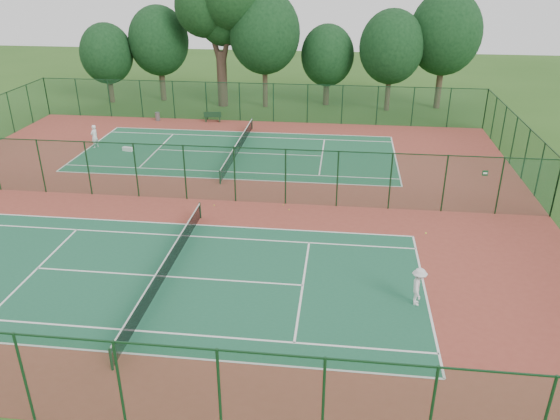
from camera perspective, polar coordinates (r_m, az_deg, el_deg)
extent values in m
plane|color=#2B531A|center=(33.92, -7.20, 1.05)|extent=(120.00, 120.00, 0.00)
cube|color=brown|center=(33.92, -7.20, 1.05)|extent=(40.00, 36.00, 0.01)
cube|color=#1B583C|center=(26.26, -11.76, -6.83)|extent=(23.77, 10.97, 0.01)
cube|color=#1C5939|center=(42.10, -4.37, 5.98)|extent=(23.77, 10.97, 0.01)
cube|color=#17472A|center=(50.13, -2.48, 11.18)|extent=(40.00, 0.02, 3.50)
cube|color=#13361F|center=(49.75, -2.51, 13.09)|extent=(40.00, 0.05, 0.05)
cube|color=#184828|center=(18.64, -20.92, -16.52)|extent=(40.00, 0.02, 3.50)
cube|color=#163E21|center=(17.60, -21.78, -12.30)|extent=(40.00, 0.05, 0.05)
cube|color=#194C29|center=(34.52, 26.90, 2.02)|extent=(0.02, 36.00, 3.50)
cube|color=#184A2E|center=(33.26, -7.36, 3.81)|extent=(40.00, 0.02, 3.50)
cube|color=#14371A|center=(32.69, -7.53, 6.60)|extent=(40.00, 0.05, 0.05)
cylinder|color=#163D22|center=(21.17, -17.25, -14.67)|extent=(0.10, 0.10, 0.97)
cylinder|color=#163D22|center=(31.43, -8.34, -0.04)|extent=(0.10, 0.10, 0.97)
cube|color=black|center=(26.02, -11.85, -5.94)|extent=(0.02, 12.80, 0.85)
cube|color=silver|center=(25.81, -11.94, -5.11)|extent=(0.04, 12.80, 0.06)
cylinder|color=#143721|center=(36.06, -6.29, 3.41)|extent=(0.10, 0.10, 0.97)
cylinder|color=#143721|center=(47.97, -2.94, 8.98)|extent=(0.10, 0.10, 0.97)
cube|color=black|center=(41.95, -4.39, 6.59)|extent=(0.02, 12.80, 0.85)
cube|color=white|center=(41.82, -4.41, 7.15)|extent=(0.04, 12.80, 0.06)
imported|color=silver|center=(24.12, 14.26, -7.76)|extent=(0.74, 1.17, 1.73)
imported|color=white|center=(45.32, -18.82, 7.30)|extent=(0.62, 0.76, 1.80)
cylinder|color=slate|center=(51.84, -12.67, 9.51)|extent=(0.49, 0.49, 0.77)
cube|color=#113219|center=(50.72, -7.74, 9.38)|extent=(0.14, 0.42, 0.47)
cube|color=#113219|center=(50.60, -6.31, 9.42)|extent=(0.14, 0.42, 0.47)
cube|color=#113219|center=(50.59, -7.04, 9.68)|extent=(1.61, 0.66, 0.05)
cube|color=#113219|center=(50.33, -7.08, 9.88)|extent=(1.56, 0.27, 0.47)
cube|color=white|center=(43.96, -15.62, 6.15)|extent=(0.86, 0.48, 0.31)
sphere|color=gold|center=(32.89, 0.37, 0.55)|extent=(0.07, 0.07, 0.07)
sphere|color=yellow|center=(32.26, 0.95, 0.04)|extent=(0.06, 0.06, 0.06)
sphere|color=yellow|center=(33.06, -6.89, 0.50)|extent=(0.07, 0.07, 0.07)
cylinder|color=#3A2820|center=(55.86, -6.07, 13.46)|extent=(0.98, 0.98, 5.37)
cylinder|color=#3A2820|center=(55.66, -7.04, 17.58)|extent=(1.82, 0.54, 5.34)
cylinder|color=#3A2820|center=(54.84, -5.45, 17.83)|extent=(1.70, 0.50, 5.79)
sphere|color=black|center=(55.54, -7.87, 20.31)|extent=(5.72, 5.72, 5.72)
sphere|color=black|center=(55.72, -5.97, 19.03)|extent=(4.65, 4.65, 4.65)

